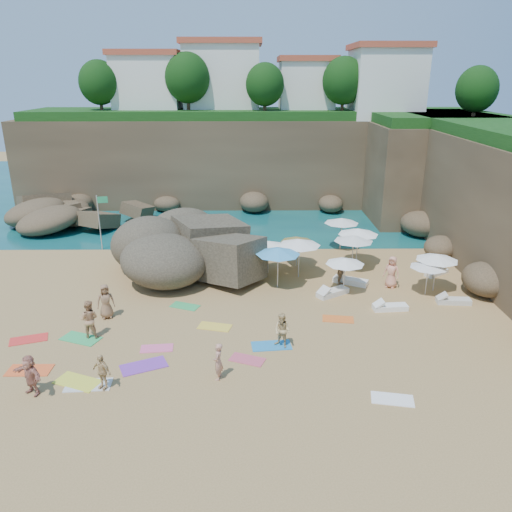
{
  "coord_description": "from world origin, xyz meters",
  "views": [
    {
      "loc": [
        1.72,
        -23.89,
        11.68
      ],
      "look_at": [
        2.0,
        3.0,
        2.0
      ],
      "focal_mm": 35.0,
      "sensor_mm": 36.0,
      "label": 1
    }
  ],
  "objects_px": {
    "person_stand_1": "(89,319)",
    "person_stand_3": "(341,272)",
    "flag_pole": "(100,215)",
    "person_stand_4": "(392,272)",
    "parasol_1": "(342,221)",
    "person_stand_6": "(218,361)",
    "person_stand_5": "(204,242)",
    "parasol_0": "(299,242)",
    "rock_outcrop": "(190,271)",
    "person_stand_2": "(197,228)",
    "parasol_2": "(354,238)",
    "lounger_0": "(264,251)"
  },
  "relations": [
    {
      "from": "parasol_2",
      "to": "lounger_0",
      "type": "height_order",
      "value": "parasol_2"
    },
    {
      "from": "person_stand_2",
      "to": "person_stand_5",
      "type": "distance_m",
      "value": 3.49
    },
    {
      "from": "flag_pole",
      "to": "parasol_1",
      "type": "relative_size",
      "value": 1.62
    },
    {
      "from": "parasol_0",
      "to": "lounger_0",
      "type": "bearing_deg",
      "value": 113.91
    },
    {
      "from": "person_stand_2",
      "to": "person_stand_5",
      "type": "bearing_deg",
      "value": 152.11
    },
    {
      "from": "person_stand_1",
      "to": "person_stand_5",
      "type": "bearing_deg",
      "value": -106.16
    },
    {
      "from": "person_stand_5",
      "to": "flag_pole",
      "type": "bearing_deg",
      "value": 164.46
    },
    {
      "from": "person_stand_5",
      "to": "person_stand_2",
      "type": "bearing_deg",
      "value": 95.18
    },
    {
      "from": "person_stand_1",
      "to": "person_stand_4",
      "type": "xyz_separation_m",
      "value": [
        15.85,
        5.83,
        0.01
      ]
    },
    {
      "from": "rock_outcrop",
      "to": "person_stand_3",
      "type": "xyz_separation_m",
      "value": [
        9.21,
        -2.37,
        0.82
      ]
    },
    {
      "from": "person_stand_3",
      "to": "flag_pole",
      "type": "bearing_deg",
      "value": 96.42
    },
    {
      "from": "person_stand_3",
      "to": "rock_outcrop",
      "type": "bearing_deg",
      "value": 104.6
    },
    {
      "from": "person_stand_2",
      "to": "person_stand_4",
      "type": "height_order",
      "value": "person_stand_4"
    },
    {
      "from": "person_stand_4",
      "to": "person_stand_6",
      "type": "distance_m",
      "value": 13.39
    },
    {
      "from": "parasol_0",
      "to": "person_stand_3",
      "type": "xyz_separation_m",
      "value": [
        2.38,
        -1.26,
        -1.43
      ]
    },
    {
      "from": "person_stand_6",
      "to": "parasol_1",
      "type": "bearing_deg",
      "value": 163.31
    },
    {
      "from": "person_stand_6",
      "to": "rock_outcrop",
      "type": "bearing_deg",
      "value": -159.32
    },
    {
      "from": "parasol_1",
      "to": "person_stand_1",
      "type": "bearing_deg",
      "value": -137.76
    },
    {
      "from": "rock_outcrop",
      "to": "person_stand_5",
      "type": "bearing_deg",
      "value": 79.46
    },
    {
      "from": "person_stand_1",
      "to": "person_stand_3",
      "type": "height_order",
      "value": "person_stand_1"
    },
    {
      "from": "parasol_0",
      "to": "person_stand_6",
      "type": "height_order",
      "value": "parasol_0"
    },
    {
      "from": "parasol_0",
      "to": "person_stand_6",
      "type": "bearing_deg",
      "value": -111.18
    },
    {
      "from": "flag_pole",
      "to": "person_stand_1",
      "type": "distance_m",
      "value": 13.27
    },
    {
      "from": "rock_outcrop",
      "to": "person_stand_6",
      "type": "distance_m",
      "value": 12.43
    },
    {
      "from": "person_stand_1",
      "to": "person_stand_5",
      "type": "distance_m",
      "value": 12.65
    },
    {
      "from": "parasol_0",
      "to": "person_stand_3",
      "type": "height_order",
      "value": "parasol_0"
    },
    {
      "from": "lounger_0",
      "to": "person_stand_5",
      "type": "height_order",
      "value": "person_stand_5"
    },
    {
      "from": "person_stand_4",
      "to": "person_stand_6",
      "type": "bearing_deg",
      "value": -100.98
    },
    {
      "from": "rock_outcrop",
      "to": "person_stand_2",
      "type": "height_order",
      "value": "rock_outcrop"
    },
    {
      "from": "parasol_1",
      "to": "person_stand_5",
      "type": "relative_size",
      "value": 1.45
    },
    {
      "from": "rock_outcrop",
      "to": "parasol_0",
      "type": "xyz_separation_m",
      "value": [
        6.84,
        -1.11,
        2.26
      ]
    },
    {
      "from": "lounger_0",
      "to": "person_stand_6",
      "type": "relative_size",
      "value": 1.0
    },
    {
      "from": "rock_outcrop",
      "to": "person_stand_3",
      "type": "height_order",
      "value": "rock_outcrop"
    },
    {
      "from": "rock_outcrop",
      "to": "parasol_0",
      "type": "bearing_deg",
      "value": -9.23
    },
    {
      "from": "parasol_1",
      "to": "person_stand_4",
      "type": "height_order",
      "value": "parasol_1"
    },
    {
      "from": "lounger_0",
      "to": "parasol_0",
      "type": "bearing_deg",
      "value": -93.17
    },
    {
      "from": "parasol_2",
      "to": "person_stand_3",
      "type": "bearing_deg",
      "value": -115.83
    },
    {
      "from": "person_stand_1",
      "to": "person_stand_3",
      "type": "xyz_separation_m",
      "value": [
        12.94,
        6.22,
        -0.12
      ]
    },
    {
      "from": "person_stand_4",
      "to": "person_stand_3",
      "type": "bearing_deg",
      "value": -153.05
    },
    {
      "from": "parasol_0",
      "to": "person_stand_4",
      "type": "relative_size",
      "value": 1.36
    },
    {
      "from": "parasol_2",
      "to": "person_stand_4",
      "type": "relative_size",
      "value": 1.3
    },
    {
      "from": "person_stand_6",
      "to": "person_stand_1",
      "type": "bearing_deg",
      "value": -110.62
    },
    {
      "from": "person_stand_1",
      "to": "person_stand_2",
      "type": "bearing_deg",
      "value": -99.15
    },
    {
      "from": "flag_pole",
      "to": "person_stand_4",
      "type": "bearing_deg",
      "value": -20.45
    },
    {
      "from": "rock_outcrop",
      "to": "person_stand_3",
      "type": "relative_size",
      "value": 5.3
    },
    {
      "from": "person_stand_5",
      "to": "person_stand_6",
      "type": "bearing_deg",
      "value": -90.82
    },
    {
      "from": "person_stand_2",
      "to": "person_stand_6",
      "type": "xyz_separation_m",
      "value": [
        2.75,
        -18.82,
        -0.04
      ]
    },
    {
      "from": "parasol_0",
      "to": "person_stand_4",
      "type": "distance_m",
      "value": 5.69
    },
    {
      "from": "flag_pole",
      "to": "person_stand_2",
      "type": "bearing_deg",
      "value": 20.64
    },
    {
      "from": "parasol_1",
      "to": "person_stand_3",
      "type": "height_order",
      "value": "parasol_1"
    }
  ]
}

